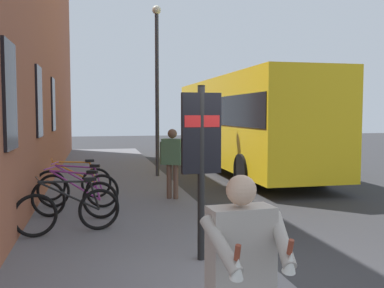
# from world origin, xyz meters

# --- Properties ---
(ground) EXTENTS (60.00, 60.00, 0.00)m
(ground) POSITION_xyz_m (6.00, -1.00, 0.00)
(ground) COLOR #2D2D30
(sidewalk_pavement) EXTENTS (24.00, 3.50, 0.12)m
(sidewalk_pavement) POSITION_xyz_m (8.00, 1.75, 0.06)
(sidewalk_pavement) COLOR slate
(sidewalk_pavement) RESTS_ON ground
(station_facade) EXTENTS (22.00, 0.65, 9.97)m
(station_facade) POSITION_xyz_m (8.99, 3.80, 4.98)
(station_facade) COLOR #9E563D
(station_facade) RESTS_ON ground
(bicycle_end_of_row) EXTENTS (0.57, 1.74, 0.97)m
(bicycle_end_of_row) POSITION_xyz_m (2.62, 2.71, 0.51)
(bicycle_end_of_row) COLOR black
(bicycle_end_of_row) RESTS_ON sidewalk_pavement
(bicycle_mid_rack) EXTENTS (0.72, 1.69, 0.97)m
(bicycle_mid_rack) POSITION_xyz_m (3.73, 2.67, 0.51)
(bicycle_mid_rack) COLOR black
(bicycle_mid_rack) RESTS_ON sidewalk_pavement
(bicycle_beside_lamp) EXTENTS (0.57, 1.74, 0.97)m
(bicycle_beside_lamp) POSITION_xyz_m (4.66, 2.63, 0.51)
(bicycle_beside_lamp) COLOR black
(bicycle_beside_lamp) RESTS_ON sidewalk_pavement
(bicycle_by_door) EXTENTS (0.48, 1.76, 0.97)m
(bicycle_by_door) POSITION_xyz_m (5.58, 2.75, 0.51)
(bicycle_by_door) COLOR black
(bicycle_by_door) RESTS_ON sidewalk_pavement
(transit_info_sign) EXTENTS (0.12, 0.55, 2.40)m
(transit_info_sign) POSITION_xyz_m (0.87, 0.85, 1.72)
(transit_info_sign) COLOR black
(transit_info_sign) RESTS_ON sidewalk_pavement
(city_bus) EXTENTS (10.50, 2.66, 3.35)m
(city_bus) POSITION_xyz_m (10.03, -3.00, 1.92)
(city_bus) COLOR yellow
(city_bus) RESTS_ON ground
(pedestrian_by_facade) EXTENTS (0.44, 0.55, 1.65)m
(pedestrian_by_facade) POSITION_xyz_m (5.19, 0.49, 1.13)
(pedestrian_by_facade) COLOR brown
(pedestrian_by_facade) RESTS_ON sidewalk_pavement
(tourist_with_hotdogs) EXTENTS (0.57, 0.62, 1.60)m
(tourist_with_hotdogs) POSITION_xyz_m (-2.05, 1.28, 1.11)
(tourist_with_hotdogs) COLOR brown
(tourist_with_hotdogs) RESTS_ON sidewalk_pavement
(street_lamp) EXTENTS (0.28, 0.28, 5.40)m
(street_lamp) POSITION_xyz_m (8.98, 0.30, 3.30)
(street_lamp) COLOR #333338
(street_lamp) RESTS_ON sidewalk_pavement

